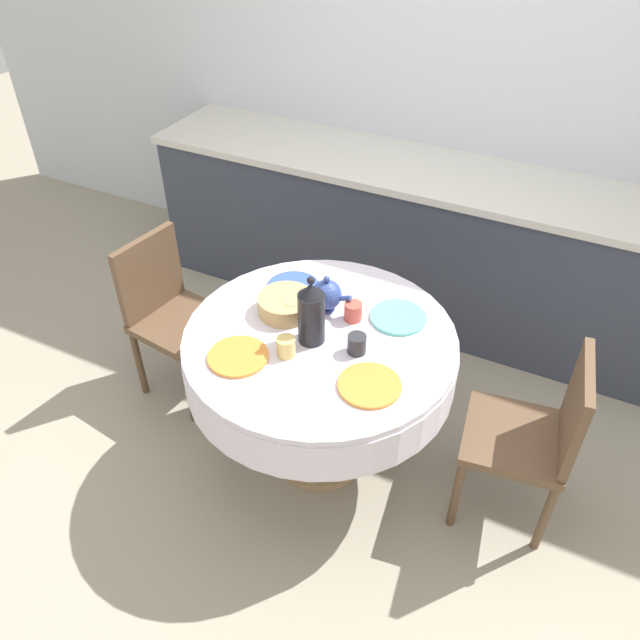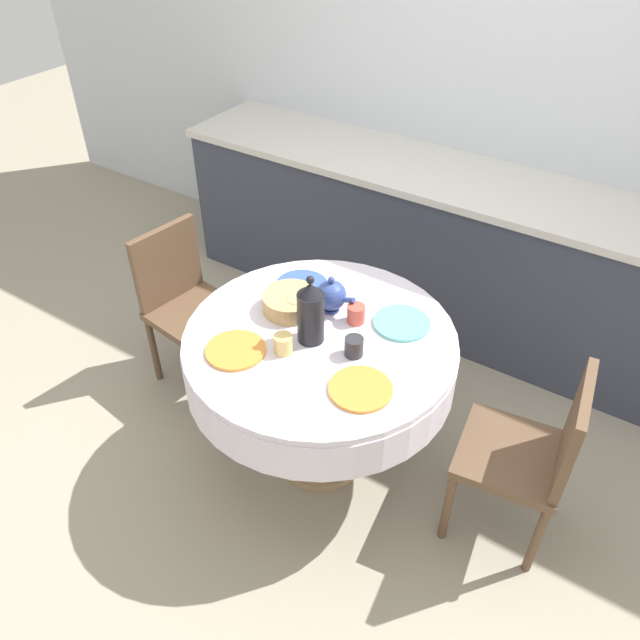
# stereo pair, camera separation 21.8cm
# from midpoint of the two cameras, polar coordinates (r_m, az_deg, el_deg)

# --- Properties ---
(ground_plane) EXTENTS (12.00, 12.00, 0.00)m
(ground_plane) POSITION_cam_midpoint_polar(r_m,az_deg,el_deg) (3.06, -2.09, -12.23)
(ground_plane) COLOR #9E937F
(wall_back) EXTENTS (7.00, 0.05, 2.60)m
(wall_back) POSITION_cam_midpoint_polar(r_m,az_deg,el_deg) (3.63, 10.70, 20.88)
(wall_back) COLOR silver
(wall_back) RESTS_ON ground_plane
(kitchen_counter) EXTENTS (3.24, 0.64, 0.92)m
(kitchen_counter) POSITION_cam_midpoint_polar(r_m,az_deg,el_deg) (3.68, 7.54, 7.02)
(kitchen_counter) COLOR #383D4C
(kitchen_counter) RESTS_ON ground_plane
(dining_table) EXTENTS (1.13, 1.13, 0.75)m
(dining_table) POSITION_cam_midpoint_polar(r_m,az_deg,el_deg) (2.61, -2.40, -3.68)
(dining_table) COLOR tan
(dining_table) RESTS_ON ground_plane
(chair_left) EXTENTS (0.45, 0.45, 0.85)m
(chair_left) POSITION_cam_midpoint_polar(r_m,az_deg,el_deg) (2.61, 16.84, -9.95)
(chair_left) COLOR brown
(chair_left) RESTS_ON ground_plane
(chair_right) EXTENTS (0.45, 0.45, 0.85)m
(chair_right) POSITION_cam_midpoint_polar(r_m,az_deg,el_deg) (3.20, -15.44, 0.85)
(chair_right) COLOR brown
(chair_right) RESTS_ON ground_plane
(plate_near_left) EXTENTS (0.24, 0.24, 0.01)m
(plate_near_left) POSITION_cam_midpoint_polar(r_m,az_deg,el_deg) (2.45, -10.05, -3.40)
(plate_near_left) COLOR orange
(plate_near_left) RESTS_ON dining_table
(cup_near_left) EXTENTS (0.07, 0.07, 0.08)m
(cup_near_left) POSITION_cam_midpoint_polar(r_m,az_deg,el_deg) (2.42, -5.71, -2.53)
(cup_near_left) COLOR #DBB766
(cup_near_left) RESTS_ON dining_table
(plate_near_right) EXTENTS (0.24, 0.24, 0.01)m
(plate_near_right) POSITION_cam_midpoint_polar(r_m,az_deg,el_deg) (2.30, 1.84, -6.10)
(plate_near_right) COLOR orange
(plate_near_right) RESTS_ON dining_table
(cup_near_right) EXTENTS (0.07, 0.07, 0.08)m
(cup_near_right) POSITION_cam_midpoint_polar(r_m,az_deg,el_deg) (2.42, 0.82, -2.30)
(cup_near_right) COLOR #28282D
(cup_near_right) RESTS_ON dining_table
(plate_far_left) EXTENTS (0.24, 0.24, 0.01)m
(plate_far_left) POSITION_cam_midpoint_polar(r_m,az_deg,el_deg) (2.78, -4.72, 2.93)
(plate_far_left) COLOR #3856AD
(plate_far_left) RESTS_ON dining_table
(cup_far_left) EXTENTS (0.07, 0.07, 0.08)m
(cup_far_left) POSITION_cam_midpoint_polar(r_m,az_deg,el_deg) (2.61, -4.99, 0.99)
(cup_far_left) COLOR #DBB766
(cup_far_left) RESTS_ON dining_table
(plate_far_right) EXTENTS (0.24, 0.24, 0.01)m
(plate_far_right) POSITION_cam_midpoint_polar(r_m,az_deg,el_deg) (2.61, 4.80, 0.17)
(plate_far_right) COLOR #60BCB7
(plate_far_right) RESTS_ON dining_table
(cup_far_right) EXTENTS (0.07, 0.07, 0.08)m
(cup_far_right) POSITION_cam_midpoint_polar(r_m,az_deg,el_deg) (2.58, 0.63, 0.70)
(cup_far_right) COLOR #CC4C3D
(cup_far_right) RESTS_ON dining_table
(coffee_carafe) EXTENTS (0.11, 0.11, 0.31)m
(coffee_carafe) POSITION_cam_midpoint_polar(r_m,az_deg,el_deg) (2.42, -3.38, 0.53)
(coffee_carafe) COLOR black
(coffee_carafe) RESTS_ON dining_table
(teapot) EXTENTS (0.18, 0.13, 0.17)m
(teapot) POSITION_cam_midpoint_polar(r_m,az_deg,el_deg) (2.61, -1.77, 2.23)
(teapot) COLOR #33478E
(teapot) RESTS_ON dining_table
(bread_basket) EXTENTS (0.24, 0.24, 0.08)m
(bread_basket) POSITION_cam_midpoint_polar(r_m,az_deg,el_deg) (2.63, -5.50, 1.35)
(bread_basket) COLOR tan
(bread_basket) RESTS_ON dining_table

